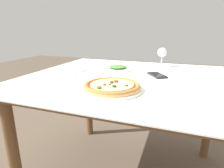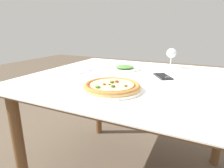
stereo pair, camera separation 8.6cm
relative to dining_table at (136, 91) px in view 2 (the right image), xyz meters
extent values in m
cube|color=brown|center=(0.00, 0.00, 0.06)|extent=(1.16, 1.00, 0.04)
cube|color=silver|center=(0.00, 0.00, 0.08)|extent=(1.26, 1.10, 0.01)
cylinder|color=brown|center=(-0.52, -0.44, -0.31)|extent=(0.06, 0.06, 0.69)
cylinder|color=brown|center=(-0.52, 0.44, -0.31)|extent=(0.06, 0.06, 0.69)
cylinder|color=brown|center=(0.52, 0.44, -0.31)|extent=(0.06, 0.06, 0.69)
cylinder|color=white|center=(-0.02, -0.27, 0.09)|extent=(0.28, 0.28, 0.01)
cylinder|color=#E0B26B|center=(-0.02, -0.27, 0.10)|extent=(0.26, 0.26, 0.01)
torus|color=#B27538|center=(-0.02, -0.27, 0.10)|extent=(0.26, 0.26, 0.02)
cylinder|color=#BC381E|center=(-0.02, -0.27, 0.10)|extent=(0.22, 0.22, 0.00)
cylinder|color=beige|center=(-0.02, -0.27, 0.11)|extent=(0.20, 0.20, 0.00)
ellipsoid|color=#4C7A33|center=(-0.05, -0.35, 0.12)|extent=(0.02, 0.02, 0.01)
ellipsoid|color=#A83323|center=(-0.02, -0.24, 0.12)|extent=(0.02, 0.02, 0.01)
ellipsoid|color=#A83323|center=(-0.05, -0.30, 0.12)|extent=(0.02, 0.02, 0.01)
ellipsoid|color=#425123|center=(-0.03, -0.26, 0.12)|extent=(0.02, 0.02, 0.01)
ellipsoid|color=#425123|center=(0.05, -0.28, 0.12)|extent=(0.02, 0.02, 0.01)
ellipsoid|color=#425123|center=(-0.03, -0.29, 0.11)|extent=(0.01, 0.01, 0.01)
ellipsoid|color=#BC9342|center=(-0.04, -0.24, 0.12)|extent=(0.02, 0.02, 0.01)
ellipsoid|color=#425123|center=(0.00, -0.31, 0.12)|extent=(0.02, 0.02, 0.01)
cube|color=silver|center=(-0.35, -0.03, 0.08)|extent=(0.02, 0.11, 0.00)
cube|color=silver|center=(-0.35, 0.04, 0.08)|extent=(0.02, 0.01, 0.00)
cube|color=silver|center=(-0.36, 0.07, 0.08)|extent=(0.01, 0.05, 0.00)
cube|color=silver|center=(-0.35, 0.07, 0.08)|extent=(0.01, 0.05, 0.00)
cube|color=silver|center=(-0.34, 0.07, 0.08)|extent=(0.01, 0.05, 0.00)
cube|color=silver|center=(-0.33, 0.07, 0.08)|extent=(0.01, 0.05, 0.00)
cylinder|color=silver|center=(0.13, 0.37, 0.08)|extent=(0.06, 0.06, 0.00)
cylinder|color=silver|center=(0.13, 0.37, 0.12)|extent=(0.01, 0.01, 0.08)
sphere|color=silver|center=(0.13, 0.37, 0.19)|extent=(0.07, 0.07, 0.07)
cube|color=#232328|center=(0.14, 0.08, 0.09)|extent=(0.14, 0.16, 0.01)
cube|color=black|center=(0.14, 0.08, 0.09)|extent=(0.12, 0.14, 0.00)
cylinder|color=white|center=(-0.15, 0.18, 0.09)|extent=(0.21, 0.21, 0.01)
ellipsoid|color=#4C8438|center=(-0.15, 0.18, 0.10)|extent=(0.12, 0.12, 0.02)
camera|label=1|loc=(0.26, -1.05, 0.36)|focal=30.00mm
camera|label=2|loc=(0.34, -1.02, 0.36)|focal=30.00mm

